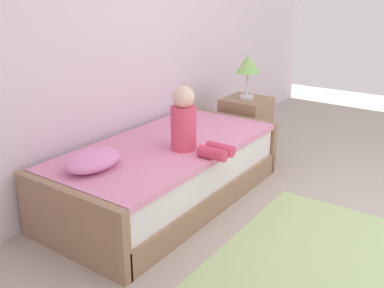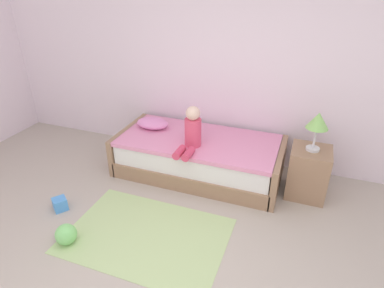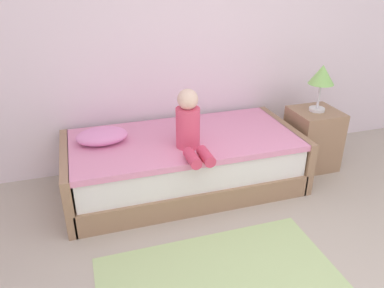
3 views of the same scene
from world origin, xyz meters
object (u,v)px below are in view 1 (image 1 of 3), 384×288
Objects in this scene: table_lamp at (248,66)px; child_figure at (189,125)px; pillow at (93,160)px; nightstand at (245,126)px; bed at (167,172)px.

table_lamp is 0.88× the size of child_figure.
pillow is at bearing 154.33° from child_figure.
nightstand is 1.18× the size of child_figure.
bed is at bearing -8.17° from pillow.
pillow is (-2.05, 0.10, -0.37)m from table_lamp.
child_figure is at bearing -170.53° from table_lamp.
table_lamp reaches higher than child_figure.
table_lamp is 2.08m from pillow.
table_lamp is (0.00, 0.00, 0.64)m from nightstand.
bed is 0.51m from child_figure.
pillow is at bearing 171.83° from bed.
child_figure reaches higher than pillow.
nightstand is at bearing -2.82° from pillow.
bed is at bearing 179.96° from nightstand.
pillow reaches higher than nightstand.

